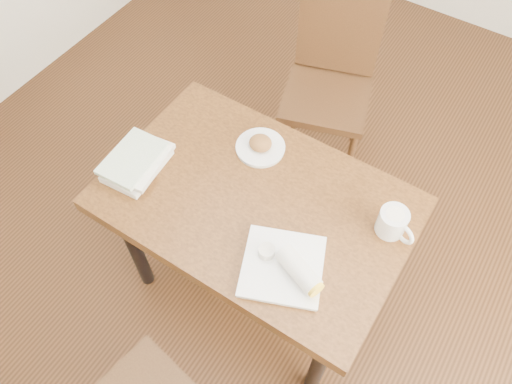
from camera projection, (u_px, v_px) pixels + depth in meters
The scene contains 7 objects.
ground at pixel (256, 283), 2.45m from camera, with size 4.00×5.00×0.01m, color #472814.
table at pixel (256, 213), 1.90m from camera, with size 1.12×0.74×0.75m.
chair_far at pixel (331, 75), 2.47m from camera, with size 0.53×0.53×0.95m.
plate_scone at pixel (260, 146), 1.93m from camera, with size 0.19×0.19×0.06m.
coffee_mug at pixel (393, 222), 1.70m from camera, with size 0.15×0.10×0.10m.
plate_burrito at pixel (288, 267), 1.64m from camera, with size 0.35×0.35×0.09m.
book_stack at pixel (137, 162), 1.87m from camera, with size 0.21×0.27×0.07m.
Camera 1 is at (0.54, -0.83, 2.28)m, focal length 35.00 mm.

